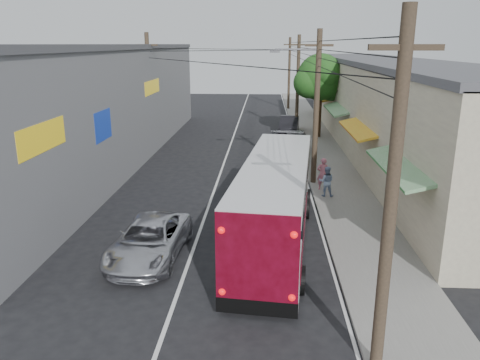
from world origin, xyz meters
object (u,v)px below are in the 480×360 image
at_px(jeepney, 150,240).
at_px(pedestrian_near, 323,174).
at_px(parked_car_far, 289,125).
at_px(parked_suv, 285,153).
at_px(parked_car_mid, 295,143).
at_px(pedestrian_far, 326,181).
at_px(coach_bus, 276,200).

distance_m(jeepney, pedestrian_near, 10.65).
distance_m(parked_car_far, pedestrian_near, 16.28).
xyz_separation_m(parked_suv, parked_car_mid, (0.80, 3.54, -0.13)).
xyz_separation_m(parked_car_far, pedestrian_far, (0.98, -17.34, 0.14)).
xyz_separation_m(parked_suv, parked_car_far, (0.80, 11.48, -0.19)).
bearing_deg(parked_suv, parked_car_far, 91.06).
relative_size(parked_suv, pedestrian_far, 4.22).
bearing_deg(pedestrian_near, jeepney, 50.70).
distance_m(coach_bus, parked_car_far, 22.67).
distance_m(parked_car_far, pedestrian_far, 17.37).
relative_size(coach_bus, parked_car_far, 2.54).
bearing_deg(pedestrian_near, pedestrian_far, 94.10).
bearing_deg(parked_car_far, parked_car_mid, -84.27).
distance_m(jeepney, parked_suv, 13.88).
relative_size(parked_car_far, pedestrian_far, 2.94).
height_order(coach_bus, parked_car_far, coach_bus).
xyz_separation_m(parked_car_mid, pedestrian_far, (0.98, -9.39, 0.09)).
relative_size(jeepney, parked_suv, 0.77).
xyz_separation_m(jeepney, parked_suv, (5.20, 12.86, 0.24)).
relative_size(pedestrian_near, pedestrian_far, 1.11).
distance_m(parked_suv, pedestrian_far, 6.12).
distance_m(parked_car_mid, pedestrian_far, 9.45).
bearing_deg(parked_car_mid, parked_car_far, 96.28).
relative_size(coach_bus, parked_suv, 1.77).
distance_m(jeepney, parked_car_mid, 17.47).
bearing_deg(parked_suv, pedestrian_far, -68.04).
bearing_deg(pedestrian_far, parked_car_mid, -76.46).
relative_size(parked_car_mid, pedestrian_near, 2.76).
xyz_separation_m(jeepney, pedestrian_near, (6.93, 8.09, 0.28)).
bearing_deg(pedestrian_far, pedestrian_near, -79.59).
bearing_deg(coach_bus, jeepney, -152.13).
bearing_deg(parked_car_far, parked_suv, -88.26).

